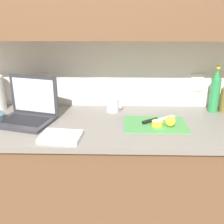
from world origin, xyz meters
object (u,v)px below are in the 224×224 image
object	(u,v)px
cutting_board	(155,124)
lemon_whole_beside	(170,121)
bottle_green_soda	(215,91)
measuring_cup	(113,105)
knife	(154,120)
lemon_half_cut	(157,123)
laptop	(29,111)

from	to	relation	value
cutting_board	lemon_whole_beside	distance (m)	0.10
cutting_board	bottle_green_soda	world-z (taller)	bottle_green_soda
cutting_board	bottle_green_soda	distance (m)	0.51
cutting_board	measuring_cup	xyz separation A→B (m)	(-0.26, 0.23, 0.04)
knife	lemon_half_cut	world-z (taller)	lemon_half_cut
laptop	bottle_green_soda	size ratio (longest dim) A/B	1.21
laptop	knife	size ratio (longest dim) A/B	1.66
laptop	knife	bearing A→B (deg)	13.76
cutting_board	measuring_cup	bearing A→B (deg)	138.90
lemon_half_cut	cutting_board	bearing A→B (deg)	100.72
knife	lemon_half_cut	xyz separation A→B (m)	(0.01, -0.07, 0.01)
lemon_half_cut	measuring_cup	size ratio (longest dim) A/B	0.61
cutting_board	laptop	bearing A→B (deg)	175.91
laptop	cutting_board	bearing A→B (deg)	11.03
cutting_board	lemon_whole_beside	bearing A→B (deg)	-24.34
lemon_whole_beside	measuring_cup	bearing A→B (deg)	142.38
laptop	lemon_half_cut	xyz separation A→B (m)	(0.79, -0.09, -0.04)
lemon_whole_beside	laptop	bearing A→B (deg)	173.82
lemon_half_cut	measuring_cup	xyz separation A→B (m)	(-0.27, 0.26, 0.02)
lemon_whole_beside	bottle_green_soda	xyz separation A→B (m)	(0.34, 0.28, 0.11)
cutting_board	measuring_cup	world-z (taller)	measuring_cup
laptop	bottle_green_soda	distance (m)	1.23
knife	lemon_whole_beside	size ratio (longest dim) A/B	3.61
knife	bottle_green_soda	size ratio (longest dim) A/B	0.73
knife	lemon_whole_beside	bearing A→B (deg)	-73.62
lemon_half_cut	measuring_cup	world-z (taller)	measuring_cup
laptop	knife	distance (m)	0.78
lemon_half_cut	laptop	bearing A→B (deg)	173.44
knife	measuring_cup	world-z (taller)	measuring_cup
lemon_whole_beside	measuring_cup	xyz separation A→B (m)	(-0.35, 0.27, 0.01)
lemon_half_cut	bottle_green_soda	size ratio (longest dim) A/B	0.20
bottle_green_soda	lemon_half_cut	bearing A→B (deg)	-146.05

